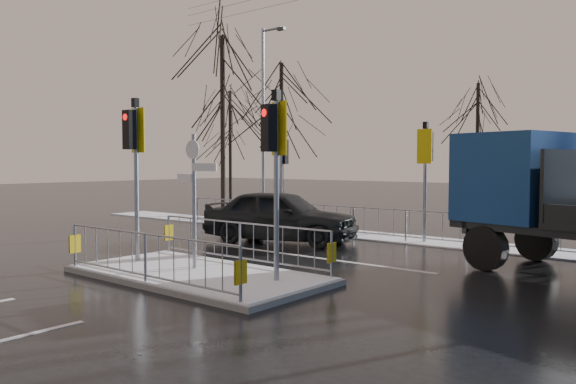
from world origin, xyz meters
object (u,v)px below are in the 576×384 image
Objects in this scene: car_far_lane at (281,216)px; flatbed_truck at (557,198)px; street_lamp_left at (264,117)px; traffic_island at (197,260)px.

flatbed_truck is at bearing -104.29° from car_far_lane.
street_lamp_left is at bearing 163.42° from flatbed_truck.
flatbed_truck reaches higher than car_far_lane.
street_lamp_left is at bearing 124.07° from traffic_island.
traffic_island reaches higher than flatbed_truck.
street_lamp_left reaches higher than car_far_lane.
street_lamp_left reaches higher than flatbed_truck.
traffic_island is 0.73× the size of street_lamp_left.
flatbed_truck is at bearing 43.72° from traffic_island.
street_lamp_left reaches higher than traffic_island.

